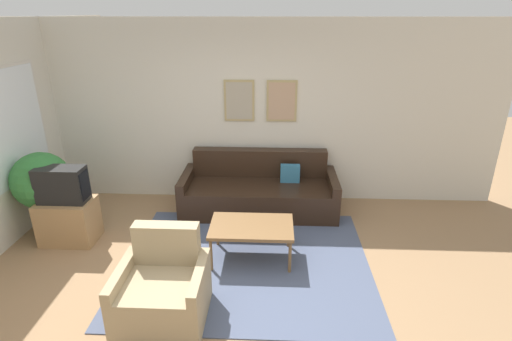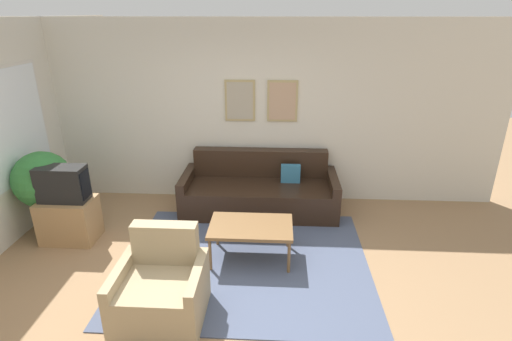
# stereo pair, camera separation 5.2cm
# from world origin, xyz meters

# --- Properties ---
(ground_plane) EXTENTS (16.00, 16.00, 0.00)m
(ground_plane) POSITION_xyz_m (0.00, 0.00, 0.00)
(ground_plane) COLOR #997551
(area_rug) EXTENTS (2.84, 2.39, 0.01)m
(area_rug) POSITION_xyz_m (0.34, 0.68, 0.01)
(area_rug) COLOR #4C5670
(area_rug) RESTS_ON ground_plane
(wall_back) EXTENTS (8.00, 0.09, 2.70)m
(wall_back) POSITION_xyz_m (0.01, 2.53, 1.35)
(wall_back) COLOR beige
(wall_back) RESTS_ON ground_plane
(couch) EXTENTS (2.24, 0.90, 0.84)m
(couch) POSITION_xyz_m (0.43, 2.06, 0.29)
(couch) COLOR black
(couch) RESTS_ON ground_plane
(coffee_table) EXTENTS (0.97, 0.62, 0.45)m
(coffee_table) POSITION_xyz_m (0.39, 0.77, 0.41)
(coffee_table) COLOR brown
(coffee_table) RESTS_ON ground_plane
(tv_stand) EXTENTS (0.67, 0.45, 0.56)m
(tv_stand) POSITION_xyz_m (-1.96, 1.07, 0.28)
(tv_stand) COLOR #A87F51
(tv_stand) RESTS_ON ground_plane
(tv) EXTENTS (0.59, 0.28, 0.45)m
(tv) POSITION_xyz_m (-1.96, 1.07, 0.79)
(tv) COLOR black
(tv) RESTS_ON tv_stand
(armchair) EXTENTS (0.82, 0.76, 0.86)m
(armchair) POSITION_xyz_m (-0.40, -0.24, 0.29)
(armchair) COLOR tan
(armchair) RESTS_ON ground_plane
(potted_plant_tall) EXTENTS (0.73, 0.73, 1.11)m
(potted_plant_tall) POSITION_xyz_m (-2.34, 1.28, 0.73)
(potted_plant_tall) COLOR beige
(potted_plant_tall) RESTS_ON ground_plane
(potted_plant_by_window) EXTENTS (0.40, 0.40, 0.67)m
(potted_plant_by_window) POSITION_xyz_m (-2.29, 1.76, 0.38)
(potted_plant_by_window) COLOR slate
(potted_plant_by_window) RESTS_ON ground_plane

